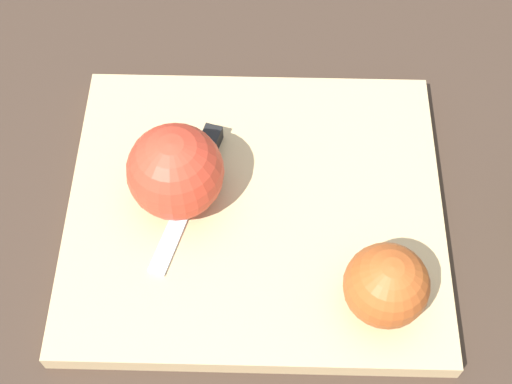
# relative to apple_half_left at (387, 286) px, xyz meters

# --- Properties ---
(ground_plane) EXTENTS (4.00, 4.00, 0.00)m
(ground_plane) POSITION_rel_apple_half_left_xyz_m (0.10, -0.09, -0.05)
(ground_plane) COLOR #38281E
(cutting_board) EXTENTS (0.33, 0.29, 0.02)m
(cutting_board) POSITION_rel_apple_half_left_xyz_m (0.10, -0.09, -0.04)
(cutting_board) COLOR tan
(cutting_board) RESTS_ON ground_plane
(apple_half_left) EXTENTS (0.07, 0.07, 0.07)m
(apple_half_left) POSITION_rel_apple_half_left_xyz_m (0.00, 0.00, 0.00)
(apple_half_left) COLOR #AD4C1E
(apple_half_left) RESTS_ON cutting_board
(apple_half_right) EXTENTS (0.08, 0.08, 0.08)m
(apple_half_right) POSITION_rel_apple_half_left_xyz_m (0.17, -0.10, 0.01)
(apple_half_right) COLOR red
(apple_half_right) RESTS_ON cutting_board
(knife) EXTENTS (0.06, 0.15, 0.02)m
(knife) POSITION_rel_apple_half_left_xyz_m (0.15, -0.12, -0.03)
(knife) COLOR silver
(knife) RESTS_ON cutting_board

